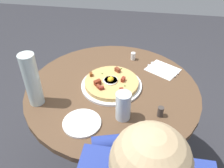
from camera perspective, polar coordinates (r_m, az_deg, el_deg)
The scene contains 12 objects.
ground_plane at distance 1.79m, azimuth 0.08°, elevation -19.37°, with size 6.00×6.00×0.00m, color #2D2D33.
dining_table at distance 1.36m, azimuth 0.10°, elevation -6.62°, with size 0.91×0.91×0.73m.
pizza_plate at distance 1.25m, azimuth -0.11°, elevation -0.28°, with size 0.32×0.32×0.01m, color white.
breakfast_pizza at distance 1.24m, azimuth -0.15°, elevation 0.39°, with size 0.28×0.28×0.05m.
bread_plate at distance 1.06m, azimuth -7.26°, elevation -9.29°, with size 0.17×0.17×0.01m, color white.
napkin at distance 1.40m, azimuth 12.13°, elevation 3.38°, with size 0.17×0.14×0.00m, color white.
fork at distance 1.39m, azimuth 11.78°, elevation 3.22°, with size 0.18×0.01×0.01m, color silver.
knife at distance 1.41m, azimuth 12.52°, elevation 3.85°, with size 0.18×0.01×0.01m, color silver.
water_glass at distance 1.04m, azimuth 2.71°, elevation -5.32°, with size 0.07×0.07×0.14m, color silver.
water_bottle at distance 1.13m, azimuth -18.73°, elevation 0.89°, with size 0.07×0.07×0.27m, color silver.
salt_shaker at distance 1.46m, azimuth 5.10°, elevation 6.69°, with size 0.03×0.03×0.05m, color white.
pepper_shaker at distance 1.10m, azimuth 11.60°, elevation -6.53°, with size 0.03×0.03×0.05m, color #3F3833.
Camera 1 is at (-0.15, 0.95, 1.51)m, focal length 37.96 mm.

